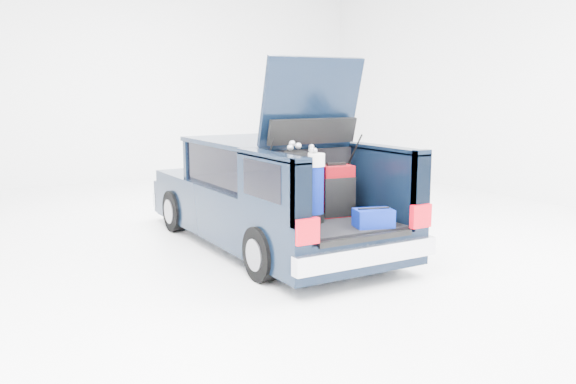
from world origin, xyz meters
TOP-DOWN VIEW (x-y plane):
  - ground at (0.00, 0.00)m, footprint 14.00×14.00m
  - car at (-0.00, 0.11)m, footprint 1.87×4.65m
  - red_suitcase at (0.25, -1.22)m, footprint 0.42×0.30m
  - black_golf_bag at (-0.50, -1.50)m, footprint 0.30×0.37m
  - blue_golf_bag at (-0.16, -1.35)m, footprint 0.30×0.30m
  - blue_duffel at (0.28, -1.90)m, footprint 0.48×0.38m

SIDE VIEW (x-z plane):
  - ground at x=0.00m, z-range 0.00..0.00m
  - car at x=0.00m, z-range -0.56..1.91m
  - blue_duffel at x=0.28m, z-range 0.59..0.81m
  - red_suitcase at x=0.25m, z-range 0.58..1.23m
  - blue_golf_bag at x=-0.16m, z-range 0.56..1.45m
  - black_golf_bag at x=-0.50m, z-range 0.55..1.50m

